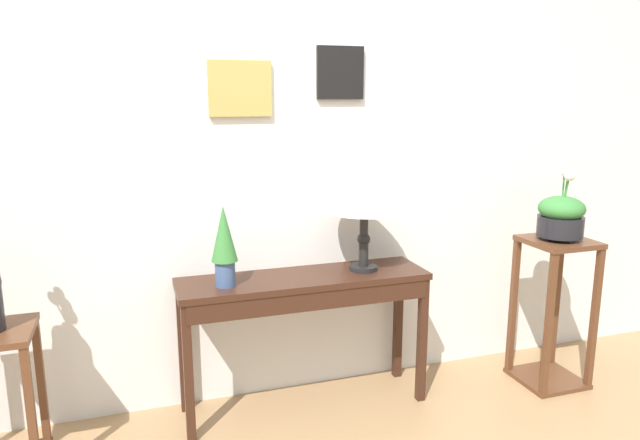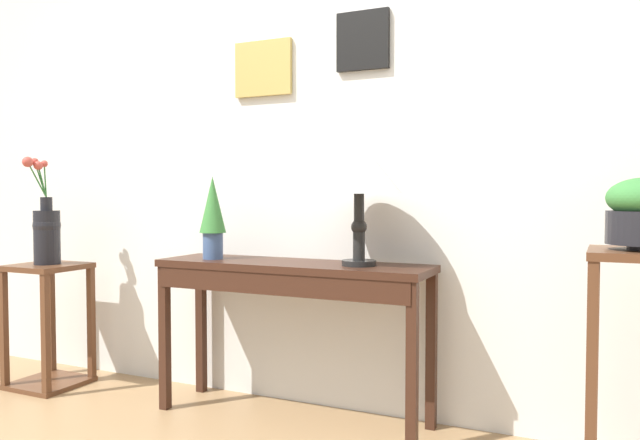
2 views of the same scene
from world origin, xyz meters
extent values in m
cube|color=silver|center=(0.00, 1.52, 1.40)|extent=(9.00, 0.10, 2.80)
cube|color=tan|center=(-0.21, 1.45, 1.76)|extent=(0.33, 0.02, 0.29)
cube|color=gray|center=(-0.21, 1.45, 1.76)|extent=(0.27, 0.01, 0.23)
cube|color=black|center=(0.35, 1.45, 1.84)|extent=(0.27, 0.02, 0.29)
cube|color=#86A05F|center=(0.35, 1.45, 1.84)|extent=(0.22, 0.01, 0.23)
cube|color=#381E14|center=(0.07, 1.24, 0.75)|extent=(1.36, 0.37, 0.03)
cube|color=#381E14|center=(0.07, 1.07, 0.68)|extent=(1.30, 0.03, 0.10)
cube|color=#381E14|center=(-0.58, 1.08, 0.37)|extent=(0.04, 0.04, 0.73)
cube|color=#381E14|center=(0.72, 1.08, 0.37)|extent=(0.04, 0.04, 0.73)
cube|color=#381E14|center=(-0.58, 1.39, 0.37)|extent=(0.04, 0.04, 0.73)
cube|color=#381E14|center=(0.72, 1.39, 0.37)|extent=(0.04, 0.04, 0.73)
cylinder|color=black|center=(0.41, 1.24, 0.78)|extent=(0.16, 0.16, 0.02)
cylinder|color=black|center=(0.41, 1.24, 0.87)|extent=(0.06, 0.06, 0.15)
sphere|color=black|center=(0.41, 1.24, 0.95)|extent=(0.07, 0.07, 0.07)
cylinder|color=black|center=(0.41, 1.24, 1.02)|extent=(0.05, 0.05, 0.15)
cone|color=silver|center=(0.41, 1.24, 1.22)|extent=(0.40, 0.40, 0.25)
cylinder|color=#3D5684|center=(-0.36, 1.20, 0.83)|extent=(0.10, 0.10, 0.13)
cone|color=#387A38|center=(-0.36, 1.20, 1.04)|extent=(0.13, 0.13, 0.29)
cube|color=#56331E|center=(-1.27, 0.95, 0.35)|extent=(0.04, 0.03, 0.64)
cube|color=#56331E|center=(-1.27, 1.28, 0.35)|extent=(0.04, 0.04, 0.64)
cube|color=#56331E|center=(1.57, 1.04, 0.88)|extent=(0.37, 0.37, 0.03)
cube|color=#56331E|center=(1.57, 1.04, 0.01)|extent=(0.37, 0.37, 0.03)
cube|color=#56331E|center=(1.41, 0.88, 0.45)|extent=(0.04, 0.03, 0.84)
cube|color=#56331E|center=(1.73, 0.88, 0.45)|extent=(0.04, 0.03, 0.84)
cube|color=#56331E|center=(1.41, 1.21, 0.45)|extent=(0.04, 0.04, 0.84)
cube|color=#56331E|center=(1.73, 1.21, 0.45)|extent=(0.04, 0.04, 0.84)
cylinder|color=black|center=(1.57, 1.04, 0.91)|extent=(0.12, 0.12, 0.02)
cylinder|color=black|center=(1.57, 1.04, 0.98)|extent=(0.26, 0.26, 0.12)
ellipsoid|color=#387A38|center=(1.57, 1.04, 1.08)|extent=(0.26, 0.26, 0.14)
cylinder|color=#387A38|center=(1.59, 1.07, 1.16)|extent=(0.06, 0.07, 0.25)
sphere|color=white|center=(1.61, 1.10, 1.29)|extent=(0.04, 0.04, 0.04)
cylinder|color=#387A38|center=(1.57, 1.03, 1.16)|extent=(0.01, 0.05, 0.24)
sphere|color=white|center=(1.57, 1.01, 1.28)|extent=(0.06, 0.06, 0.06)
cylinder|color=#387A38|center=(1.58, 1.05, 1.16)|extent=(0.04, 0.02, 0.25)
sphere|color=white|center=(1.60, 1.05, 1.29)|extent=(0.06, 0.06, 0.06)
cylinder|color=#387A38|center=(1.59, 1.06, 1.16)|extent=(0.05, 0.05, 0.25)
sphere|color=white|center=(1.60, 1.09, 1.29)|extent=(0.05, 0.05, 0.05)
camera|label=1|loc=(-0.79, -1.62, 1.71)|focal=32.41mm
camera|label=2|loc=(1.45, -1.40, 1.10)|focal=34.83mm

